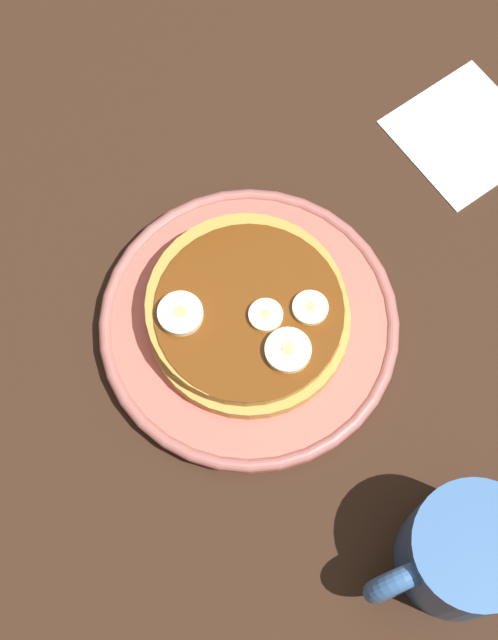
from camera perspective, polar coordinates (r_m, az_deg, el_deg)
The scene contains 9 objects.
ground_plane at distance 79.02cm, azimuth -0.00°, elevation -0.91°, with size 140.00×140.00×3.00cm, color black.
plate at distance 76.69cm, azimuth -0.00°, elevation -0.29°, with size 24.09×24.09×1.83cm.
pancake_stack at distance 74.93cm, azimuth -0.03°, elevation 0.29°, with size 16.51×16.82×2.79cm.
banana_slice_0 at distance 73.24cm, azimuth 1.00°, elevation 0.27°, with size 2.66×2.66×0.72cm.
banana_slice_1 at distance 73.33cm, azimuth -4.11°, elevation 0.36°, with size 3.52×3.52×0.97cm.
banana_slice_2 at distance 72.23cm, azimuth 2.34°, elevation -1.84°, with size 3.56×3.56×0.90cm.
banana_slice_3 at distance 73.60cm, azimuth 3.67°, elevation 0.71°, with size 2.80×2.80×0.72cm.
coffee_mug at distance 70.61cm, azimuth 12.51°, elevation -13.45°, with size 12.37×8.96×8.51cm.
napkin at distance 87.51cm, azimuth 12.74°, elevation 10.78°, with size 11.00×11.00×0.30cm, color white.
Camera 1 is at (10.16, 24.52, 72.93)cm, focal length 53.70 mm.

